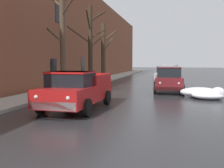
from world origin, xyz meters
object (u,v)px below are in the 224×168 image
object	(u,v)px
suv_silver_parked_kerbside_mid	(167,74)
fire_hydrant	(46,96)
pickup_truck_red_approaching_near_lane	(76,90)
suv_maroon_parked_kerbside_close	(169,78)
bare_tree_mid_block	(91,45)
suv_white_parked_far_down_block	(171,71)
bare_tree_second_along_sidewalk	(62,43)
bare_tree_far_down_block	(104,53)

from	to	relation	value
suv_silver_parked_kerbside_mid	fire_hydrant	size ratio (longest dim) A/B	6.17
pickup_truck_red_approaching_near_lane	suv_maroon_parked_kerbside_close	world-z (taller)	suv_maroon_parked_kerbside_close
bare_tree_mid_block	pickup_truck_red_approaching_near_lane	xyz separation A→B (m)	(2.40, -9.37, -2.67)
bare_tree_mid_block	suv_silver_parked_kerbside_mid	distance (m)	8.65
suv_silver_parked_kerbside_mid	suv_maroon_parked_kerbside_close	bearing A→B (deg)	-87.57
suv_silver_parked_kerbside_mid	suv_white_parked_far_down_block	distance (m)	7.29
bare_tree_second_along_sidewalk	suv_white_parked_far_down_block	size ratio (longest dim) A/B	1.40
bare_tree_second_along_sidewalk	bare_tree_far_down_block	size ratio (longest dim) A/B	1.08
suv_silver_parked_kerbside_mid	pickup_truck_red_approaching_near_lane	bearing A→B (deg)	-103.79
suv_white_parked_far_down_block	fire_hydrant	size ratio (longest dim) A/B	6.38
bare_tree_far_down_block	suv_maroon_parked_kerbside_close	size ratio (longest dim) A/B	1.22
bare_tree_second_along_sidewalk	fire_hydrant	bearing A→B (deg)	-85.52
bare_tree_far_down_block	suv_white_parked_far_down_block	bearing A→B (deg)	54.23
bare_tree_far_down_block	suv_white_parked_far_down_block	world-z (taller)	bare_tree_far_down_block
suv_white_parked_far_down_block	bare_tree_second_along_sidewalk	bearing A→B (deg)	-109.23
bare_tree_far_down_block	suv_silver_parked_kerbside_mid	size ratio (longest dim) A/B	1.34
bare_tree_mid_block	fire_hydrant	distance (m)	8.69
bare_tree_mid_block	suv_maroon_parked_kerbside_close	size ratio (longest dim) A/B	1.40
bare_tree_mid_block	suv_silver_parked_kerbside_mid	size ratio (longest dim) A/B	1.54
bare_tree_mid_block	bare_tree_far_down_block	size ratio (longest dim) A/B	1.14
suv_silver_parked_kerbside_mid	bare_tree_mid_block	bearing A→B (deg)	-137.34
bare_tree_far_down_block	fire_hydrant	world-z (taller)	bare_tree_far_down_block
bare_tree_mid_block	suv_silver_parked_kerbside_mid	world-z (taller)	bare_tree_mid_block
pickup_truck_red_approaching_near_lane	suv_white_parked_far_down_block	xyz separation A→B (m)	(3.95, 22.26, 0.11)
suv_white_parked_far_down_block	fire_hydrant	bearing A→B (deg)	-106.43
bare_tree_mid_block	pickup_truck_red_approaching_near_lane	world-z (taller)	bare_tree_mid_block
bare_tree_second_along_sidewalk	bare_tree_mid_block	xyz separation A→B (m)	(0.04, 5.44, 0.22)
suv_silver_parked_kerbside_mid	fire_hydrant	xyz separation A→B (m)	(-5.91, -13.68, -0.63)
bare_tree_mid_block	suv_maroon_parked_kerbside_close	world-z (taller)	bare_tree_mid_block
bare_tree_far_down_block	suv_maroon_parked_kerbside_close	distance (m)	8.63
bare_tree_mid_block	suv_silver_parked_kerbside_mid	bearing A→B (deg)	42.66
suv_maroon_parked_kerbside_close	fire_hydrant	size ratio (longest dim) A/B	6.78
bare_tree_mid_block	fire_hydrant	world-z (taller)	bare_tree_mid_block
bare_tree_far_down_block	suv_white_parked_far_down_block	distance (m)	11.05
bare_tree_mid_block	pickup_truck_red_approaching_near_lane	size ratio (longest dim) A/B	1.33
pickup_truck_red_approaching_near_lane	suv_white_parked_far_down_block	size ratio (longest dim) A/B	1.12
bare_tree_mid_block	bare_tree_far_down_block	world-z (taller)	bare_tree_mid_block
bare_tree_mid_block	fire_hydrant	xyz separation A→B (m)	(0.17, -8.08, -3.20)
suv_white_parked_far_down_block	pickup_truck_red_approaching_near_lane	bearing A→B (deg)	-100.07
fire_hydrant	suv_silver_parked_kerbside_mid	bearing A→B (deg)	66.65
bare_tree_second_along_sidewalk	suv_maroon_parked_kerbside_close	world-z (taller)	bare_tree_second_along_sidewalk
suv_white_parked_far_down_block	fire_hydrant	distance (m)	21.87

